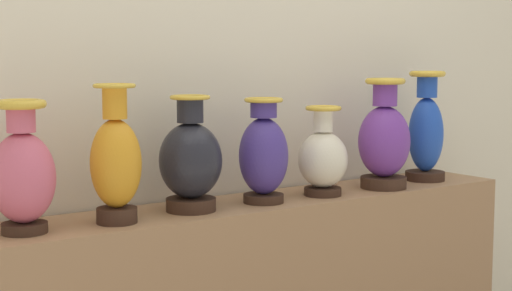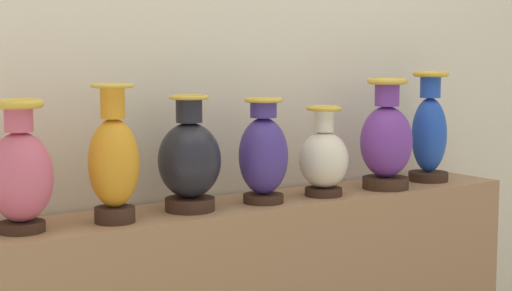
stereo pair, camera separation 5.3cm
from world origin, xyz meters
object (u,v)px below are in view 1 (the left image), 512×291
(vase_onyx, at_px, (191,161))
(vase_rose, at_px, (23,174))
(vase_ivory, at_px, (323,158))
(vase_indigo, at_px, (264,154))
(vase_sapphire, at_px, (426,132))
(vase_amber, at_px, (116,162))
(vase_violet, at_px, (384,140))

(vase_onyx, bearing_deg, vase_rose, -179.42)
(vase_rose, height_order, vase_ivory, vase_rose)
(vase_indigo, relative_size, vase_sapphire, 0.81)
(vase_ivory, xyz_separation_m, vase_sapphire, (0.52, 0.03, 0.06))
(vase_onyx, bearing_deg, vase_amber, -173.44)
(vase_rose, distance_m, vase_onyx, 0.50)
(vase_amber, bearing_deg, vase_violet, -0.26)
(vase_ivory, height_order, vase_violet, vase_violet)
(vase_ivory, height_order, vase_sapphire, vase_sapphire)
(vase_onyx, bearing_deg, vase_violet, -2.54)
(vase_amber, xyz_separation_m, vase_onyx, (0.25, 0.03, -0.02))
(vase_indigo, xyz_separation_m, vase_ivory, (0.23, -0.01, -0.03))
(vase_indigo, bearing_deg, vase_onyx, 176.67)
(vase_amber, relative_size, vase_onyx, 1.11)
(vase_rose, bearing_deg, vase_ivory, -1.05)
(vase_rose, bearing_deg, vase_onyx, 0.58)
(vase_rose, xyz_separation_m, vase_onyx, (0.50, 0.01, -0.01))
(vase_amber, relative_size, vase_ivory, 1.29)
(vase_indigo, xyz_separation_m, vase_sapphire, (0.75, 0.02, 0.03))
(vase_onyx, height_order, vase_sapphire, vase_sapphire)
(vase_violet, bearing_deg, vase_amber, 179.74)
(vase_indigo, bearing_deg, vase_rose, 179.26)
(vase_indigo, height_order, vase_violet, vase_violet)
(vase_rose, bearing_deg, vase_sapphire, 0.31)
(vase_sapphire, bearing_deg, vase_amber, -178.53)
(vase_rose, xyz_separation_m, vase_amber, (0.25, -0.02, 0.01))
(vase_ivory, distance_m, vase_violet, 0.27)
(vase_amber, height_order, vase_violet, same)
(vase_amber, xyz_separation_m, vase_sapphire, (1.26, 0.03, 0.01))
(vase_indigo, relative_size, vase_ivory, 1.11)
(vase_ivory, bearing_deg, vase_rose, 178.95)
(vase_ivory, relative_size, vase_sapphire, 0.73)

